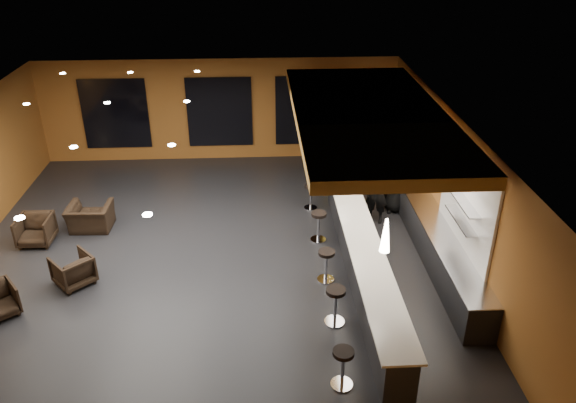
{
  "coord_description": "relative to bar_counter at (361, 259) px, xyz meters",
  "views": [
    {
      "loc": [
        1.31,
        -11.96,
        7.78
      ],
      "look_at": [
        2.0,
        0.5,
        1.3
      ],
      "focal_mm": 35.0,
      "sensor_mm": 36.0,
      "label": 1
    }
  ],
  "objects": [
    {
      "name": "floor",
      "position": [
        -3.65,
        1.0,
        -0.55
      ],
      "size": [
        12.0,
        13.0,
        0.1
      ],
      "primitive_type": "cube",
      "color": "black",
      "rests_on": "ground"
    },
    {
      "name": "ceiling",
      "position": [
        -3.65,
        1.0,
        3.05
      ],
      "size": [
        12.0,
        13.0,
        0.1
      ],
      "primitive_type": "cube",
      "color": "black"
    },
    {
      "name": "wall_back",
      "position": [
        -3.65,
        7.55,
        1.25
      ],
      "size": [
        12.0,
        0.1,
        3.5
      ],
      "primitive_type": "cube",
      "color": "brown",
      "rests_on": "floor"
    },
    {
      "name": "wall_right",
      "position": [
        2.4,
        1.0,
        1.25
      ],
      "size": [
        0.1,
        13.0,
        3.5
      ],
      "primitive_type": "cube",
      "color": "brown",
      "rests_on": "floor"
    },
    {
      "name": "wood_soffit",
      "position": [
        0.35,
        2.0,
        2.86
      ],
      "size": [
        3.6,
        8.0,
        0.28
      ],
      "primitive_type": "cube",
      "color": "#BD8737",
      "rests_on": "ceiling"
    },
    {
      "name": "window_left",
      "position": [
        -7.15,
        7.44,
        1.2
      ],
      "size": [
        2.2,
        0.06,
        2.4
      ],
      "primitive_type": "cube",
      "color": "black",
      "rests_on": "wall_back"
    },
    {
      "name": "window_center",
      "position": [
        -3.65,
        7.44,
        1.2
      ],
      "size": [
        2.2,
        0.06,
        2.4
      ],
      "primitive_type": "cube",
      "color": "black",
      "rests_on": "wall_back"
    },
    {
      "name": "window_right",
      "position": [
        -0.65,
        7.44,
        1.2
      ],
      "size": [
        2.2,
        0.06,
        2.4
      ],
      "primitive_type": "cube",
      "color": "black",
      "rests_on": "wall_back"
    },
    {
      "name": "tile_backsplash",
      "position": [
        2.31,
        0.0,
        1.5
      ],
      "size": [
        0.06,
        3.2,
        2.4
      ],
      "primitive_type": "cube",
      "color": "white",
      "rests_on": "wall_right"
    },
    {
      "name": "bar_counter",
      "position": [
        0.0,
        0.0,
        0.0
      ],
      "size": [
        0.6,
        8.0,
        1.0
      ],
      "primitive_type": "cube",
      "color": "black",
      "rests_on": "floor"
    },
    {
      "name": "bar_top",
      "position": [
        0.0,
        0.0,
        0.52
      ],
      "size": [
        0.78,
        8.1,
        0.05
      ],
      "primitive_type": "cube",
      "color": "white",
      "rests_on": "bar_counter"
    },
    {
      "name": "prep_counter",
      "position": [
        2.0,
        0.5,
        -0.07
      ],
      "size": [
        0.7,
        6.0,
        0.86
      ],
      "primitive_type": "cube",
      "color": "black",
      "rests_on": "floor"
    },
    {
      "name": "prep_top",
      "position": [
        2.0,
        0.5,
        0.39
      ],
      "size": [
        0.72,
        6.0,
        0.03
      ],
      "primitive_type": "cube",
      "color": "silver",
      "rests_on": "prep_counter"
    },
    {
      "name": "wall_shelf_lower",
      "position": [
        2.17,
        -0.2,
        1.1
      ],
      "size": [
        0.3,
        1.5,
        0.03
      ],
      "primitive_type": "cube",
      "color": "silver",
      "rests_on": "wall_right"
    },
    {
      "name": "wall_shelf_upper",
      "position": [
        2.17,
        -0.2,
        1.55
      ],
      "size": [
        0.3,
        1.5,
        0.03
      ],
      "primitive_type": "cube",
      "color": "silver",
      "rests_on": "wall_right"
    },
    {
      "name": "column",
      "position": [
        0.0,
        4.6,
        1.25
      ],
      "size": [
        0.6,
        0.6,
        3.5
      ],
      "primitive_type": "cube",
      "color": "#A98E26",
      "rests_on": "floor"
    },
    {
      "name": "pendant_0",
      "position": [
        0.0,
        -2.0,
        1.85
      ],
      "size": [
        0.2,
        0.2,
        0.7
      ],
      "primitive_type": "cone",
      "color": "white",
      "rests_on": "wood_soffit"
    },
    {
      "name": "pendant_1",
      "position": [
        0.0,
        0.5,
        1.85
      ],
      "size": [
        0.2,
        0.2,
        0.7
      ],
      "primitive_type": "cone",
      "color": "white",
      "rests_on": "wood_soffit"
    },
    {
      "name": "pendant_2",
      "position": [
        0.0,
        3.0,
        1.85
      ],
      "size": [
        0.2,
        0.2,
        0.7
      ],
      "primitive_type": "cone",
      "color": "white",
      "rests_on": "wood_soffit"
    },
    {
      "name": "staff_a",
      "position": [
        0.88,
        2.68,
        0.38
      ],
      "size": [
        0.75,
        0.64,
        1.75
      ],
      "primitive_type": "imported",
      "rotation": [
        0.0,
        0.0,
        -0.41
      ],
      "color": "black",
      "rests_on": "floor"
    },
    {
      "name": "staff_b",
      "position": [
        1.45,
        3.37,
        0.27
      ],
      "size": [
        0.89,
        0.77,
        1.54
      ],
      "primitive_type": "imported",
      "rotation": [
        0.0,
        0.0,
        0.29
      ],
      "color": "black",
      "rests_on": "floor"
    },
    {
      "name": "staff_c",
      "position": [
        1.55,
        3.26,
        0.33
      ],
      "size": [
        0.87,
        0.63,
        1.66
      ],
      "primitive_type": "imported",
      "rotation": [
        0.0,
        0.0,
        -0.13
      ],
      "color": "black",
      "rests_on": "floor"
    },
    {
      "name": "armchair_b",
      "position": [
        -6.73,
        0.12,
        -0.13
      ],
      "size": [
        1.14,
        1.14,
        0.75
      ],
      "primitive_type": "imported",
      "rotation": [
        0.0,
        0.0,
        3.88
      ],
      "color": "black",
      "rests_on": "floor"
    },
    {
      "name": "armchair_c",
      "position": [
        -8.21,
        1.99,
        -0.11
      ],
      "size": [
        0.85,
        0.87,
        0.79
      ],
      "primitive_type": "imported",
      "rotation": [
        0.0,
        0.0,
        -0.01
      ],
      "color": "black",
      "rests_on": "floor"
    },
    {
      "name": "armchair_d",
      "position": [
        -6.98,
        2.67,
        -0.13
      ],
      "size": [
        1.16,
        1.02,
        0.73
      ],
      "primitive_type": "imported",
      "rotation": [
        0.0,
        0.0,
        3.11
      ],
      "color": "black",
      "rests_on": "floor"
    },
    {
      "name": "bar_stool_0",
      "position": [
        -0.93,
        -3.4,
        0.02
      ],
      "size": [
        0.42,
        0.42,
        0.82
      ],
      "rotation": [
        0.0,
        0.0,
        -0.21
      ],
      "color": "silver",
      "rests_on": "floor"
    },
    {
      "name": "bar_stool_1",
      "position": [
        -0.83,
        -1.63,
        0.05
      ],
      "size": [
        0.44,
        0.44,
        0.86
      ],
      "rotation": [
        0.0,
        0.0,
        -0.37
      ],
      "color": "silver",
      "rests_on": "floor"
    },
    {
      "name": "bar_stool_2",
      "position": [
        -0.85,
        -0.08,
        0.01
      ],
      "size": [
        0.41,
        0.41,
        0.8
      ],
      "rotation": [
        0.0,
        0.0,
        -0.12
      ],
      "color": "silver",
      "rests_on": "floor"
    },
    {
      "name": "bar_stool_3",
      "position": [
        -0.83,
        1.74,
        0.03
      ],
      "size": [
        0.42,
        0.42,
        0.83
      ],
      "rotation": [
        0.0,
        0.0,
        -0.03
      ],
      "color": "silver",
      "rests_on": "floor"
    },
    {
      "name": "bar_stool_4",
      "position": [
        -0.87,
        3.54,
        -0.02
      ],
      "size": [
        0.38,
        0.38,
        0.75
      ],
      "rotation": [
        0.0,
        0.0,
        -0.03
      ],
      "color": "silver",
      "rests_on": "floor"
    }
  ]
}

